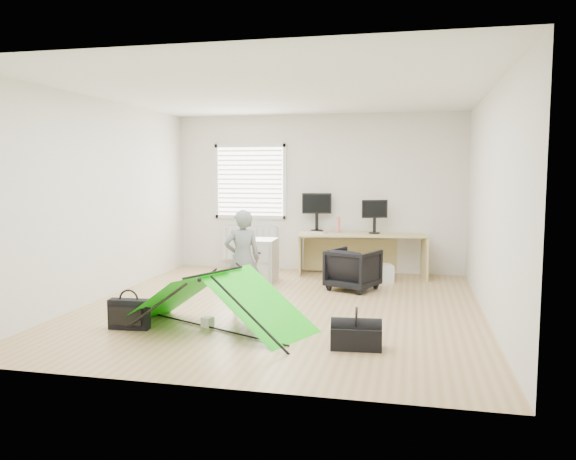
% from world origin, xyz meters
% --- Properties ---
extents(ground, '(5.50, 5.50, 0.00)m').
position_xyz_m(ground, '(0.00, 0.00, 0.00)').
color(ground, tan).
rests_on(ground, ground).
extents(back_wall, '(5.00, 0.02, 2.70)m').
position_xyz_m(back_wall, '(0.00, 2.75, 1.35)').
color(back_wall, silver).
rests_on(back_wall, ground).
extents(window, '(1.20, 0.06, 1.20)m').
position_xyz_m(window, '(-1.20, 2.71, 1.55)').
color(window, silver).
rests_on(window, back_wall).
extents(radiator, '(1.00, 0.12, 0.60)m').
position_xyz_m(radiator, '(-1.20, 2.67, 0.45)').
color(radiator, silver).
rests_on(radiator, back_wall).
extents(desk, '(2.14, 0.94, 0.71)m').
position_xyz_m(desk, '(0.80, 2.37, 0.35)').
color(desk, tan).
rests_on(desk, ground).
extents(filing_cabinet, '(0.46, 0.60, 0.67)m').
position_xyz_m(filing_cabinet, '(-0.67, 1.54, 0.34)').
color(filing_cabinet, '#A8ACAE').
rests_on(filing_cabinet, ground).
extents(monitor_left, '(0.51, 0.21, 0.48)m').
position_xyz_m(monitor_left, '(0.02, 2.59, 0.95)').
color(monitor_left, black).
rests_on(monitor_left, desk).
extents(monitor_right, '(0.43, 0.24, 0.41)m').
position_xyz_m(monitor_right, '(1.01, 2.43, 0.91)').
color(monitor_right, black).
rests_on(monitor_right, desk).
extents(keyboard, '(0.42, 0.28, 0.02)m').
position_xyz_m(keyboard, '(0.04, 2.32, 0.72)').
color(keyboard, beige).
rests_on(keyboard, desk).
extents(thermos, '(0.09, 0.09, 0.27)m').
position_xyz_m(thermos, '(0.40, 2.44, 0.84)').
color(thermos, '#D67977').
rests_on(thermos, desk).
extents(office_chair, '(0.86, 0.87, 0.60)m').
position_xyz_m(office_chair, '(0.79, 1.25, 0.30)').
color(office_chair, black).
rests_on(office_chair, ground).
extents(person, '(0.54, 0.46, 1.26)m').
position_xyz_m(person, '(-0.46, -0.19, 0.63)').
color(person, slate).
rests_on(person, ground).
extents(kite, '(2.24, 1.68, 0.64)m').
position_xyz_m(kite, '(-0.47, -1.17, 0.32)').
color(kite, '#1DD914').
rests_on(kite, ground).
extents(storage_crate, '(0.54, 0.44, 0.26)m').
position_xyz_m(storage_crate, '(1.10, 1.95, 0.13)').
color(storage_crate, silver).
rests_on(storage_crate, ground).
extents(tote_bag, '(0.36, 0.23, 0.40)m').
position_xyz_m(tote_bag, '(-1.01, 1.68, 0.20)').
color(tote_bag, '#209379').
rests_on(tote_bag, ground).
extents(laptop_bag, '(0.45, 0.17, 0.33)m').
position_xyz_m(laptop_bag, '(-1.40, -1.35, 0.17)').
color(laptop_bag, black).
rests_on(laptop_bag, ground).
extents(white_box, '(0.14, 0.14, 0.11)m').
position_xyz_m(white_box, '(-0.59, -1.09, 0.05)').
color(white_box, silver).
rests_on(white_box, ground).
extents(duffel_bag, '(0.51, 0.29, 0.22)m').
position_xyz_m(duffel_bag, '(1.11, -1.49, 0.11)').
color(duffel_bag, black).
rests_on(duffel_bag, ground).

